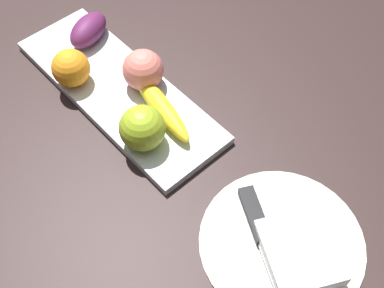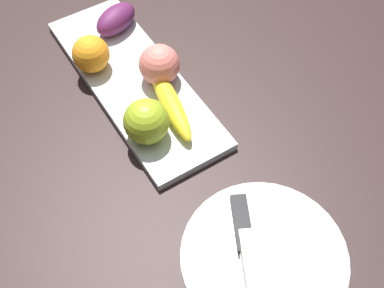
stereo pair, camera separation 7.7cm
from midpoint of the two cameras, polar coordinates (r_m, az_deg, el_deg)
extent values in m
plane|color=black|center=(0.93, -11.69, 7.25)|extent=(2.40, 2.40, 0.00)
cube|color=silver|center=(0.90, -10.87, 5.97)|extent=(0.43, 0.15, 0.02)
sphere|color=#91AD23|center=(0.78, -8.53, 1.63)|extent=(0.07, 0.07, 0.07)
ellipsoid|color=yellow|center=(0.84, -6.30, 4.24)|extent=(0.18, 0.06, 0.03)
sphere|color=orange|center=(0.90, -16.18, 8.23)|extent=(0.07, 0.07, 0.07)
sphere|color=#E27469|center=(0.87, -8.21, 8.27)|extent=(0.07, 0.07, 0.07)
ellipsoid|color=#591F4E|center=(0.98, -14.11, 12.47)|extent=(0.08, 0.11, 0.05)
cylinder|color=white|center=(0.74, 7.35, -11.31)|extent=(0.24, 0.24, 0.01)
cube|color=white|center=(0.72, 9.27, -12.38)|extent=(0.15, 0.14, 0.02)
cube|color=silver|center=(0.72, 5.69, -12.51)|extent=(0.14, 0.09, 0.00)
cube|color=black|center=(0.74, 4.28, -8.26)|extent=(0.09, 0.06, 0.01)
camera|label=1|loc=(0.04, -92.87, -4.08)|focal=46.39mm
camera|label=2|loc=(0.04, 87.13, 4.08)|focal=46.39mm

